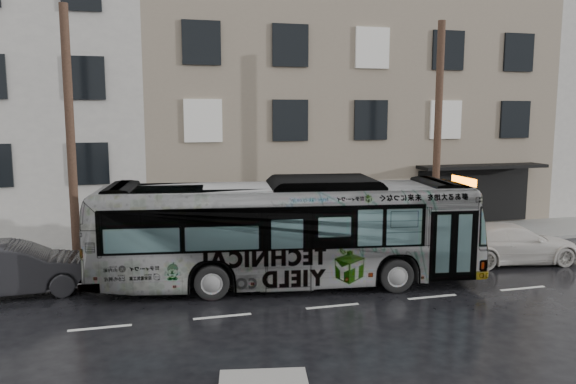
% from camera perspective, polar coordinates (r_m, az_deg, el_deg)
% --- Properties ---
extents(ground, '(120.00, 120.00, 0.00)m').
position_cam_1_polar(ground, '(18.85, 1.99, -9.05)').
color(ground, black).
rests_on(ground, ground).
extents(sidewalk, '(90.00, 3.60, 0.15)m').
position_cam_1_polar(sidewalk, '(23.40, -1.51, -5.44)').
color(sidewalk, gray).
rests_on(sidewalk, ground).
extents(building_taupe, '(20.00, 12.00, 11.00)m').
position_cam_1_polar(building_taupe, '(31.63, 4.05, 8.00)').
color(building_taupe, gray).
rests_on(building_taupe, ground).
extents(utility_pole_front, '(0.30, 0.30, 9.00)m').
position_cam_1_polar(utility_pole_front, '(23.67, 14.96, 5.64)').
color(utility_pole_front, '#4C3226').
rests_on(utility_pole_front, sidewalk).
extents(utility_pole_rear, '(0.30, 0.30, 9.00)m').
position_cam_1_polar(utility_pole_rear, '(20.67, -21.21, 5.04)').
color(utility_pole_rear, '#4C3226').
rests_on(utility_pole_rear, sidewalk).
extents(sign_post, '(0.06, 0.06, 2.40)m').
position_cam_1_polar(sign_post, '(24.58, 16.90, -2.10)').
color(sign_post, slate).
rests_on(sign_post, sidewalk).
extents(bus, '(12.73, 4.56, 3.47)m').
position_cam_1_polar(bus, '(18.15, -0.16, -4.06)').
color(bus, '#B2B2B2').
rests_on(bus, ground).
extents(white_sedan, '(5.23, 2.61, 1.46)m').
position_cam_1_polar(white_sedan, '(22.53, 21.76, -4.85)').
color(white_sedan, silver).
rests_on(white_sedan, ground).
extents(dark_sedan, '(5.03, 2.05, 1.62)m').
position_cam_1_polar(dark_sedan, '(19.23, -26.10, -7.04)').
color(dark_sedan, black).
rests_on(dark_sedan, ground).
extents(slush_pile, '(1.92, 1.11, 0.18)m').
position_cam_1_polar(slush_pile, '(12.16, -2.53, -18.67)').
color(slush_pile, '#A6A49D').
rests_on(slush_pile, ground).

